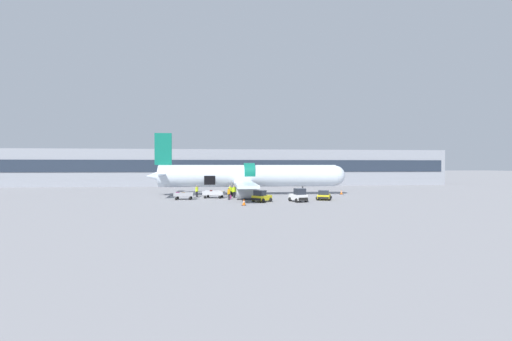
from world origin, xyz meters
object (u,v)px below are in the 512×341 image
(baggage_cart_queued, at_px, (184,196))
(ground_crew_driver, at_px, (197,191))
(airplane, at_px, (246,176))
(ground_crew_supervisor, at_px, (230,191))
(suitcase_on_tarmac_upright, at_px, (230,197))
(baggage_tug_mid, at_px, (261,197))
(baggage_cart_loading, at_px, (215,194))
(baggage_tug_rear, at_px, (324,196))
(baggage_tug_lead, at_px, (299,196))
(ground_crew_loader_b, at_px, (234,191))
(ground_crew_loader_a, at_px, (229,193))

(baggage_cart_queued, distance_m, ground_crew_driver, 4.19)
(airplane, xyz_separation_m, ground_crew_supervisor, (-2.70, -3.14, -2.07))
(airplane, height_order, ground_crew_driver, airplane)
(suitcase_on_tarmac_upright, bearing_deg, ground_crew_driver, 147.49)
(baggage_tug_mid, relative_size, baggage_cart_loading, 0.69)
(baggage_tug_rear, bearing_deg, ground_crew_driver, 160.54)
(ground_crew_supervisor, bearing_deg, suitcase_on_tarmac_upright, -91.80)
(ground_crew_supervisor, bearing_deg, baggage_tug_rear, -25.58)
(baggage_cart_loading, bearing_deg, baggage_tug_rear, -15.68)
(suitcase_on_tarmac_upright, bearing_deg, baggage_tug_lead, -30.57)
(baggage_tug_rear, relative_size, baggage_cart_loading, 0.78)
(baggage_cart_loading, height_order, baggage_cart_queued, baggage_cart_loading)
(ground_crew_loader_b, height_order, ground_crew_driver, ground_crew_loader_b)
(ground_crew_loader_a, bearing_deg, baggage_cart_loading, 125.61)
(airplane, bearing_deg, baggage_tug_rear, -42.59)
(airplane, xyz_separation_m, suitcase_on_tarmac_upright, (-2.80, -6.11, -2.72))
(suitcase_on_tarmac_upright, bearing_deg, baggage_cart_queued, -173.30)
(ground_crew_loader_a, xyz_separation_m, ground_crew_driver, (-4.75, 4.87, 0.02))
(baggage_tug_mid, relative_size, suitcase_on_tarmac_upright, 4.55)
(baggage_cart_queued, height_order, ground_crew_supervisor, ground_crew_supervisor)
(baggage_cart_queued, height_order, ground_crew_loader_b, ground_crew_loader_b)
(ground_crew_loader_b, bearing_deg, baggage_cart_queued, -165.04)
(baggage_cart_loading, distance_m, ground_crew_loader_b, 2.86)
(ground_crew_loader_b, relative_size, suitcase_on_tarmac_upright, 2.97)
(baggage_tug_mid, distance_m, ground_crew_supervisor, 8.76)
(baggage_tug_lead, height_order, ground_crew_supervisor, baggage_tug_lead)
(baggage_cart_loading, relative_size, ground_crew_loader_a, 2.42)
(baggage_tug_lead, bearing_deg, baggage_tug_mid, 175.94)
(airplane, bearing_deg, ground_crew_driver, -159.04)
(baggage_cart_loading, relative_size, ground_crew_driver, 2.37)
(airplane, distance_m, baggage_cart_queued, 11.75)
(baggage_tug_mid, height_order, ground_crew_driver, ground_crew_driver)
(suitcase_on_tarmac_upright, bearing_deg, baggage_tug_rear, -13.72)
(baggage_tug_rear, bearing_deg, baggage_tug_mid, -168.94)
(airplane, bearing_deg, ground_crew_loader_a, -110.86)
(baggage_cart_queued, height_order, ground_crew_driver, ground_crew_driver)
(baggage_tug_rear, height_order, suitcase_on_tarmac_upright, baggage_tug_rear)
(baggage_tug_mid, height_order, suitcase_on_tarmac_upright, baggage_tug_mid)
(baggage_tug_lead, height_order, baggage_cart_loading, baggage_tug_lead)
(baggage_tug_lead, xyz_separation_m, ground_crew_driver, (-13.79, 8.37, 0.15))
(baggage_tug_mid, bearing_deg, baggage_cart_loading, 136.02)
(airplane, xyz_separation_m, baggage_tug_rear, (10.07, -9.25, -2.38))
(baggage_tug_rear, relative_size, ground_crew_supervisor, 1.82)
(airplane, distance_m, baggage_tug_lead, 13.04)
(airplane, height_order, suitcase_on_tarmac_upright, airplane)
(baggage_tug_lead, relative_size, ground_crew_supervisor, 1.70)
(ground_crew_driver, distance_m, ground_crew_supervisor, 5.04)
(baggage_tug_mid, xyz_separation_m, ground_crew_loader_b, (-3.35, 6.01, 0.30))
(baggage_tug_mid, distance_m, ground_crew_driver, 12.00)
(baggage_tug_lead, bearing_deg, baggage_cart_loading, 150.26)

